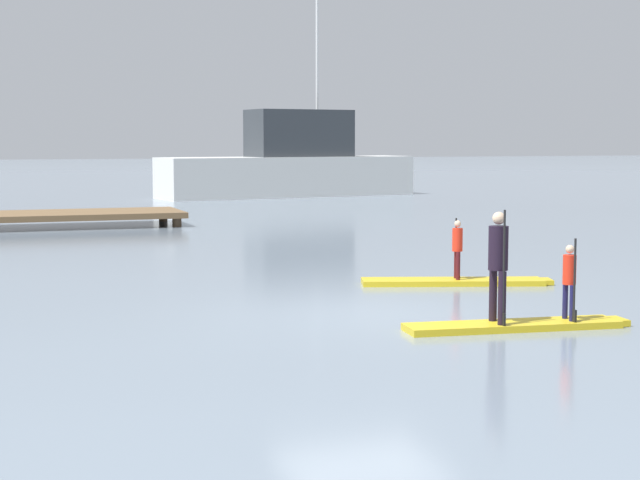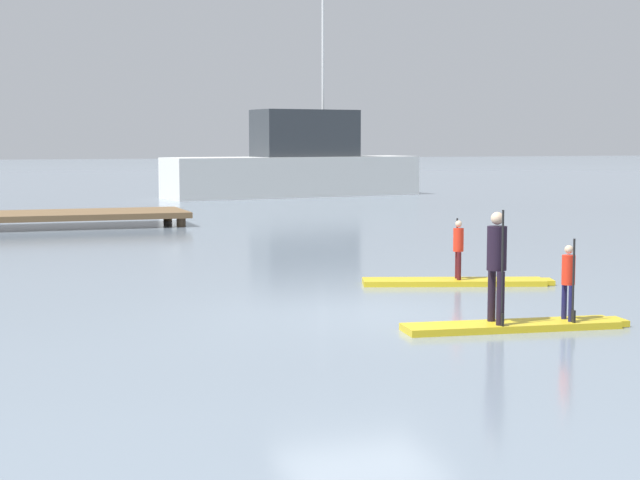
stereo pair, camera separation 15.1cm
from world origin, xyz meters
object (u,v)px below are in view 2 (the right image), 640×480
at_px(paddleboard_far, 516,326).
at_px(paddler_adult, 497,260).
at_px(paddleboard_near, 457,282).
at_px(paddler_child_front, 569,278).
at_px(paddler_child_solo, 458,246).
at_px(fishing_boat_white_large, 296,165).

distance_m(paddleboard_far, paddler_adult, 1.01).
bearing_deg(paddler_adult, paddleboard_near, 70.63).
xyz_separation_m(paddleboard_far, paddler_child_front, (0.78, -0.10, 0.66)).
bearing_deg(paddler_child_front, paddleboard_far, 172.74).
bearing_deg(paddler_child_front, paddleboard_near, 84.46).
height_order(paddler_child_solo, paddleboard_far, paddler_child_solo).
bearing_deg(paddleboard_near, paddler_child_front, -95.54).
xyz_separation_m(paddler_child_solo, paddler_child_front, (-0.45, -4.48, -0.00)).
bearing_deg(fishing_boat_white_large, paddleboard_near, -101.46).
bearing_deg(paddler_adult, paddler_child_front, -6.66).
xyz_separation_m(paddler_child_front, fishing_boat_white_large, (6.29, 33.36, 0.76)).
height_order(paddler_child_solo, paddler_adult, paddler_adult).
bearing_deg(paddler_adult, paddleboard_far, -5.14).
bearing_deg(paddleboard_far, paddler_child_front, -7.26).
height_order(paddleboard_far, paddler_child_front, paddler_child_front).
xyz_separation_m(paddleboard_near, paddleboard_far, (-1.22, -4.37, 0.00)).
bearing_deg(paddler_child_front, fishing_boat_white_large, 79.32).
distance_m(paddleboard_near, paddler_child_solo, 0.66).
distance_m(paddleboard_near, paddler_child_front, 4.54).
distance_m(paddleboard_near, paddler_adult, 4.70).
xyz_separation_m(paddler_child_solo, paddleboard_far, (-1.23, -4.38, -0.66)).
height_order(paddler_child_front, fishing_boat_white_large, fishing_boat_white_large).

